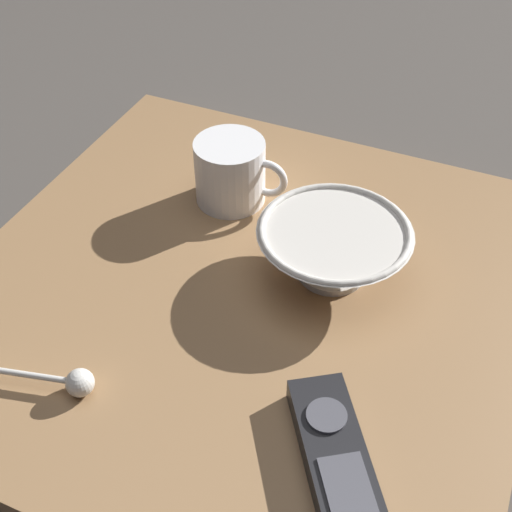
# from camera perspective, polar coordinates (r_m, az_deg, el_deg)

# --- Properties ---
(ground_plane) EXTENTS (6.00, 6.00, 0.00)m
(ground_plane) POSITION_cam_1_polar(r_m,az_deg,el_deg) (0.76, -0.96, -4.03)
(ground_plane) COLOR #47423D
(table) EXTENTS (0.61, 0.60, 0.03)m
(table) POSITION_cam_1_polar(r_m,az_deg,el_deg) (0.75, -0.97, -3.18)
(table) COLOR #936D47
(table) RESTS_ON ground
(cereal_bowl) EXTENTS (0.16, 0.16, 0.06)m
(cereal_bowl) POSITION_cam_1_polar(r_m,az_deg,el_deg) (0.73, 6.42, 0.65)
(cereal_bowl) COLOR beige
(cereal_bowl) RESTS_ON table
(coffee_mug) EXTENTS (0.08, 0.11, 0.08)m
(coffee_mug) POSITION_cam_1_polar(r_m,az_deg,el_deg) (0.83, -2.05, 6.96)
(coffee_mug) COLOR white
(coffee_mug) RESTS_ON table
(teaspoon) EXTENTS (0.04, 0.13, 0.03)m
(teaspoon) POSITION_cam_1_polar(r_m,az_deg,el_deg) (0.66, -15.20, -9.97)
(teaspoon) COLOR silver
(teaspoon) RESTS_ON table
(tv_remote_near) EXTENTS (0.19, 0.15, 0.03)m
(tv_remote_near) POSITION_cam_1_polar(r_m,az_deg,el_deg) (0.59, 7.10, -17.81)
(tv_remote_near) COLOR black
(tv_remote_near) RESTS_ON table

